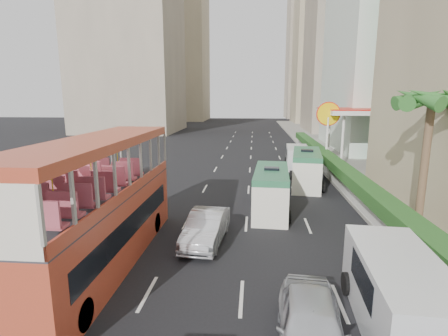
# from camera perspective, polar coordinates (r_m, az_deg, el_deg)

# --- Properties ---
(ground_plane) EXTENTS (200.00, 200.00, 0.00)m
(ground_plane) POSITION_cam_1_polar(r_m,az_deg,el_deg) (14.16, 4.85, -16.21)
(ground_plane) COLOR black
(ground_plane) RESTS_ON ground
(double_decker_bus) EXTENTS (2.50, 11.00, 5.06)m
(double_decker_bus) POSITION_cam_1_polar(r_m,az_deg,el_deg) (14.45, -19.60, -5.45)
(double_decker_bus) COLOR #BA4128
(double_decker_bus) RESTS_ON ground
(car_silver_lane_a) EXTENTS (1.91, 4.51, 1.45)m
(car_silver_lane_a) POSITION_cam_1_polar(r_m,az_deg,el_deg) (16.51, -2.92, -12.00)
(car_silver_lane_a) COLOR silver
(car_silver_lane_a) RESTS_ON ground
(van_asset) EXTENTS (2.25, 4.48, 1.22)m
(van_asset) POSITION_cam_1_polar(r_m,az_deg,el_deg) (29.50, 7.66, -1.51)
(van_asset) COLOR silver
(van_asset) RESTS_ON ground
(minibus_near) EXTENTS (2.23, 5.74, 2.50)m
(minibus_near) POSITION_cam_1_polar(r_m,az_deg,el_deg) (20.45, 7.69, -3.72)
(minibus_near) COLOR silver
(minibus_near) RESTS_ON ground
(minibus_far) EXTENTS (2.69, 6.10, 2.62)m
(minibus_far) POSITION_cam_1_polar(r_m,az_deg,el_deg) (26.90, 13.29, -0.12)
(minibus_far) COLOR silver
(minibus_far) RESTS_ON ground
(panel_van_near) EXTENTS (2.47, 5.44, 2.12)m
(panel_van_near) POSITION_cam_1_polar(r_m,az_deg,el_deg) (11.68, 26.68, -17.99)
(panel_van_near) COLOR silver
(panel_van_near) RESTS_ON ground
(panel_van_far) EXTENTS (2.28, 5.03, 1.96)m
(panel_van_far) POSITION_cam_1_polar(r_m,az_deg,el_deg) (33.96, 11.86, 1.75)
(panel_van_far) COLOR silver
(panel_van_far) RESTS_ON ground
(sidewalk) EXTENTS (6.00, 120.00, 0.18)m
(sidewalk) POSITION_cam_1_polar(r_m,az_deg,el_deg) (39.17, 18.26, 1.36)
(sidewalk) COLOR #99968C
(sidewalk) RESTS_ON ground
(kerb_wall) EXTENTS (0.30, 44.00, 1.00)m
(kerb_wall) POSITION_cam_1_polar(r_m,az_deg,el_deg) (27.91, 17.80, -1.27)
(kerb_wall) COLOR silver
(kerb_wall) RESTS_ON sidewalk
(hedge) EXTENTS (1.10, 44.00, 0.70)m
(hedge) POSITION_cam_1_polar(r_m,az_deg,el_deg) (27.74, 17.91, 0.44)
(hedge) COLOR #2D6626
(hedge) RESTS_ON kerb_wall
(palm_tree) EXTENTS (0.36, 0.36, 6.40)m
(palm_tree) POSITION_cam_1_polar(r_m,az_deg,el_deg) (18.60, 29.88, 0.05)
(palm_tree) COLOR brown
(palm_tree) RESTS_ON sidewalk
(shell_station) EXTENTS (6.50, 8.00, 5.50)m
(shell_station) POSITION_cam_1_polar(r_m,az_deg,el_deg) (37.14, 20.71, 4.83)
(shell_station) COLOR silver
(shell_station) RESTS_ON ground
(tower_far_a) EXTENTS (14.00, 14.00, 44.00)m
(tower_far_a) POSITION_cam_1_polar(r_m,az_deg,el_deg) (97.31, 15.97, 20.17)
(tower_far_a) COLOR tan
(tower_far_a) RESTS_ON ground
(tower_far_b) EXTENTS (14.00, 14.00, 40.00)m
(tower_far_b) POSITION_cam_1_polar(r_m,az_deg,el_deg) (118.55, 13.84, 17.66)
(tower_far_b) COLOR tan
(tower_far_b) RESTS_ON ground
(tower_left_b) EXTENTS (16.00, 16.00, 46.00)m
(tower_left_b) POSITION_cam_1_polar(r_m,az_deg,el_deg) (106.14, -7.52, 20.28)
(tower_left_b) COLOR tan
(tower_left_b) RESTS_ON ground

